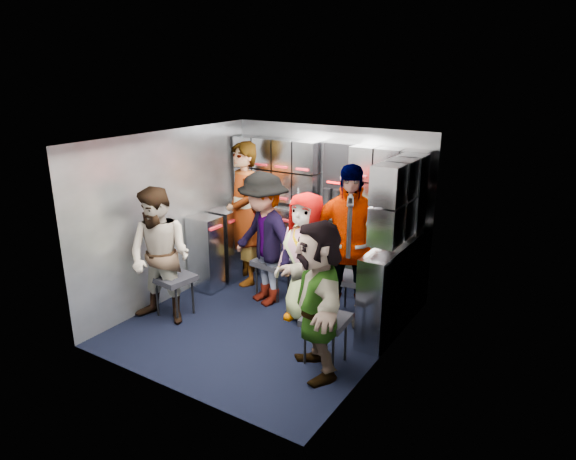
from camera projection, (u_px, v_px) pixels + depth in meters
The scene contains 29 objects.
floor at pixel (265, 323), 5.89m from camera, with size 3.00×3.00×0.00m, color black.
wall_back at pixel (329, 206), 6.78m from camera, with size 2.80×0.04×2.10m, color gray.
wall_left at pixel (170, 217), 6.28m from camera, with size 0.04×3.00×2.10m, color gray.
wall_right at pixel (385, 261), 4.86m from camera, with size 0.04×3.00×2.10m, color gray.
ceiling at pixel (263, 139), 5.25m from camera, with size 2.80×3.00×0.02m, color silver.
cart_bank_back at pixel (320, 250), 6.78m from camera, with size 2.68×0.38×0.99m, color #959BA3.
cart_bank_left at pixel (215, 249), 6.80m from camera, with size 0.38×0.76×0.99m, color #959BA3.
counter at pixel (321, 212), 6.62m from camera, with size 2.68×0.42×0.03m, color #B4B7BC.
locker_bank_back at pixel (324, 175), 6.52m from camera, with size 2.68×0.28×0.82m, color #959BA3.
locker_bank_right at pixel (400, 198), 5.36m from camera, with size 0.28×1.00×0.82m, color #959BA3.
right_cabinet at pixel (390, 289), 5.58m from camera, with size 0.28×1.20×1.00m, color #959BA3.
coffee_niche at pixel (339, 177), 6.49m from camera, with size 0.46×0.16×0.84m, color black, non-canonical shape.
red_latch_strip at pixel (313, 226), 6.50m from camera, with size 2.60×0.02×0.03m, color red.
jump_seat_near_left at pixel (174, 280), 5.95m from camera, with size 0.47×0.45×0.50m.
jump_seat_mid_left at pixel (272, 264), 6.44m from camera, with size 0.46×0.44×0.49m.
jump_seat_center at pixel (313, 283), 6.04m from camera, with size 0.45×0.43×0.42m.
jump_seat_mid_right at pixel (353, 281), 5.96m from camera, with size 0.47×0.46×0.49m.
jump_seat_near_right at pixel (326, 322), 4.98m from camera, with size 0.45×0.43×0.50m.
attendant_standing at pixel (243, 214), 6.76m from camera, with size 0.69×0.46×1.90m, color black.
attendant_arc_a at pixel (160, 257), 5.70m from camera, with size 0.76×0.60×1.57m, color black.
attendant_arc_b at pixel (264, 239), 6.18m from camera, with size 1.06×0.61×1.64m, color black.
attendant_arc_c at pixel (306, 258), 5.78m from camera, with size 0.74×0.48×1.51m, color black.
attendant_arc_d at pixel (348, 246), 5.67m from camera, with size 1.08×0.45×1.84m, color black.
attendant_arc_e at pixel (317, 299), 4.74m from camera, with size 1.41×0.45×1.52m, color black.
bottle_left at pixel (274, 196), 6.90m from camera, with size 0.07×0.07×0.22m, color white.
bottle_mid at pixel (299, 198), 6.68m from camera, with size 0.07×0.07×0.28m, color white.
bottle_right at pixel (344, 206), 6.36m from camera, with size 0.07×0.07×0.26m, color white.
cup_left at pixel (293, 204), 6.75m from camera, with size 0.08×0.08×0.09m, color tan.
cup_right at pixel (401, 222), 6.00m from camera, with size 0.07×0.07×0.09m, color tan.
Camera 1 is at (3.05, -4.33, 2.81)m, focal length 32.00 mm.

